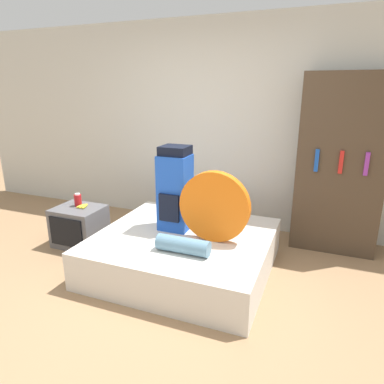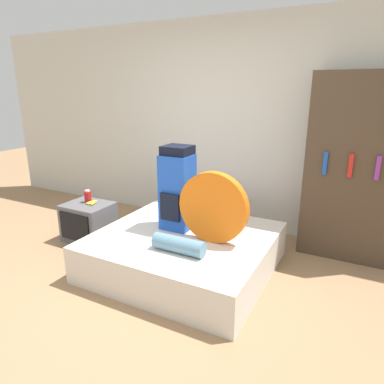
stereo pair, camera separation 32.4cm
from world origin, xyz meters
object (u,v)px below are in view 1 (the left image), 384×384
Objects in this scene: bookshelf at (340,165)px; television at (80,226)px; backpack at (175,189)px; tent_bag at (214,207)px; sleeping_roll at (183,245)px; canister at (78,200)px.

television is at bearing -159.67° from bookshelf.
television is 0.28× the size of bookshelf.
backpack is 1.81m from bookshelf.
backpack is at bearing -147.77° from bookshelf.
tent_bag reaches higher than sleeping_roll.
sleeping_roll is at bearing -130.40° from bookshelf.
bookshelf is at bearing 45.80° from tent_bag.
tent_bag reaches higher than canister.
sleeping_roll is 1.62m from canister.
canister is at bearing 121.86° from television.
backpack reaches higher than sleeping_roll.
sleeping_roll is (-0.17, -0.36, -0.27)m from tent_bag.
backpack reaches higher than television.
canister is 0.08× the size of bookshelf.
bookshelf is (2.77, 0.95, 0.44)m from canister.
bookshelf reaches higher than canister.
sleeping_roll is at bearing -115.48° from tent_bag.
tent_bag reaches higher than television.
bookshelf is (1.23, 1.45, 0.52)m from sleeping_roll.
canister is at bearing -161.00° from bookshelf.
television is at bearing -177.59° from backpack.
backpack is 1.27m from canister.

